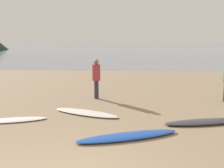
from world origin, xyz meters
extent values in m
cube|color=#8C7559|center=(0.00, 10.00, -0.10)|extent=(120.00, 120.00, 0.20)
cube|color=slate|center=(0.00, 65.59, 0.00)|extent=(140.00, 100.00, 0.01)
ellipsoid|color=white|center=(-2.13, 3.71, 0.03)|extent=(2.03, 0.94, 0.06)
ellipsoid|color=silver|center=(-0.06, 4.50, 0.04)|extent=(2.31, 1.41, 0.08)
ellipsoid|color=#1E479E|center=(1.24, 2.57, 0.05)|extent=(2.61, 1.31, 0.10)
ellipsoid|color=#333338|center=(3.49, 3.71, 0.05)|extent=(2.52, 0.99, 0.10)
cylinder|color=#2D2D38|center=(0.08, 6.60, 0.37)|extent=(0.18, 0.18, 0.74)
cylinder|color=#9E3338|center=(0.08, 6.60, 1.06)|extent=(0.32, 0.32, 0.64)
sphere|color=#936B4C|center=(0.08, 6.60, 1.48)|extent=(0.21, 0.21, 0.21)
camera|label=1|loc=(1.06, -3.17, 2.38)|focal=39.95mm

